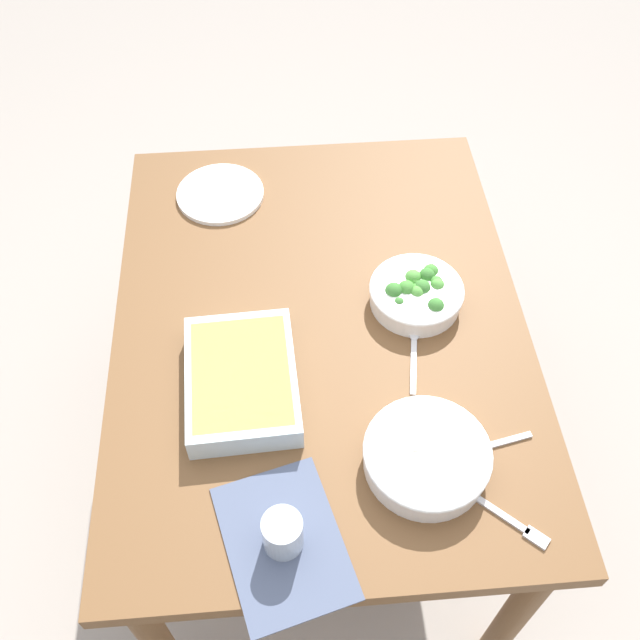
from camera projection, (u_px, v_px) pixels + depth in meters
ground_plane at (320, 470)px, 2.16m from camera, size 6.00×6.00×0.00m
dining_table at (320, 344)px, 1.64m from camera, size 1.20×0.90×0.74m
placemat at (284, 542)px, 1.27m from camera, size 0.32×0.26×0.00m
stew_bowl at (426, 456)px, 1.34m from camera, size 0.24×0.24×0.06m
broccoli_bowl at (416, 293)px, 1.58m from camera, size 0.21×0.21×0.07m
baking_dish at (242, 379)px, 1.44m from camera, size 0.31×0.23×0.06m
drink_cup at (283, 534)px, 1.24m from camera, size 0.07×0.07×0.08m
side_plate at (220, 194)px, 1.81m from camera, size 0.22×0.22×0.01m
spoon_by_stew at (478, 448)px, 1.38m from camera, size 0.05×0.18×0.01m
spoon_by_broccoli at (414, 349)px, 1.52m from camera, size 0.18×0.05×0.01m
fork_on_table at (510, 520)px, 1.29m from camera, size 0.13×0.14×0.01m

